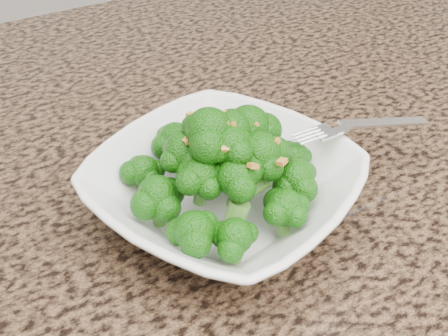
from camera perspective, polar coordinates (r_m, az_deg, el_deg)
granite_counter at (r=0.48m, az=-8.43°, el=-9.90°), size 1.64×1.04×0.03m
bowl at (r=0.48m, az=0.00°, el=-2.16°), size 0.28×0.28×0.05m
broccoli_pile at (r=0.45m, az=0.00°, el=3.72°), size 0.19×0.19×0.07m
garlic_topping at (r=0.43m, az=0.00°, el=7.76°), size 0.11×0.11×0.01m
fork at (r=0.51m, az=12.07°, el=3.90°), size 0.17×0.05×0.01m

